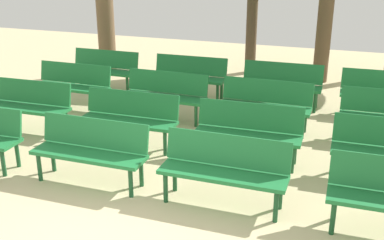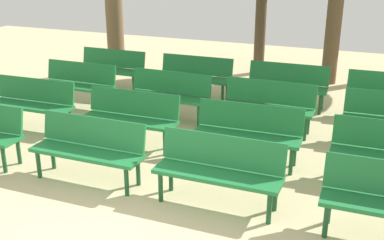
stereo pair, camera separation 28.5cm
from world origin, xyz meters
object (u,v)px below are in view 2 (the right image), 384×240
object	(u,v)px
bench_r2_c1	(169,92)
tree_1	(335,15)
bench_r1_c1	(131,115)
bench_r3_c0	(111,66)
bench_r1_c0	(32,101)
bench_r3_c1	(195,74)
bench_r0_c1	(89,146)
bench_r0_c2	(219,167)
tree_3	(115,25)
bench_r1_c2	(248,130)
bench_r3_c2	(287,83)
bench_r2_c2	(268,103)
bench_r2_c0	(78,82)

from	to	relation	value
bench_r2_c1	tree_1	world-z (taller)	tree_1
bench_r1_c1	bench_r3_c0	distance (m)	3.42
bench_r2_c1	bench_r1_c0	bearing A→B (deg)	-145.37
bench_r3_c1	bench_r3_c0	bearing A→B (deg)	-179.26
bench_r0_c1	bench_r2_c1	size ratio (longest dim) A/B	1.00
bench_r1_c0	bench_r3_c0	distance (m)	2.74
bench_r1_c0	tree_1	world-z (taller)	tree_1
bench_r0_c2	tree_3	size ratio (longest dim) A/B	0.65
bench_r2_c1	tree_3	distance (m)	3.90
bench_r0_c1	bench_r3_c0	bearing A→B (deg)	117.10
tree_3	bench_r3_c1	bearing A→B (deg)	-25.12
bench_r0_c2	bench_r1_c0	xyz separation A→B (m)	(-3.97, 1.30, 0.00)
bench_r1_c1	bench_r1_c2	xyz separation A→B (m)	(1.95, 0.05, 0.00)
bench_r3_c1	bench_r0_c2	bearing A→B (deg)	-65.46
bench_r1_c1	bench_r3_c2	xyz separation A→B (m)	(1.97, 2.87, 0.00)
bench_r3_c2	bench_r3_c1	bearing A→B (deg)	-179.50
bench_r1_c2	bench_r2_c2	size ratio (longest dim) A/B	1.01
tree_3	bench_r2_c1	bearing A→B (deg)	-44.48
bench_r1_c2	tree_1	size ratio (longest dim) A/B	0.50
bench_r0_c1	bench_r3_c1	xyz separation A→B (m)	(-0.10, 4.15, 0.00)
bench_r1_c1	bench_r2_c2	xyz separation A→B (m)	(1.93, 1.44, 0.00)
bench_r1_c0	bench_r3_c0	size ratio (longest dim) A/B	1.01
bench_r2_c0	bench_r2_c2	size ratio (longest dim) A/B	1.00
bench_r0_c2	bench_r2_c0	bearing A→B (deg)	145.54
bench_r0_c2	bench_r2_c0	size ratio (longest dim) A/B	1.00
bench_r1_c1	bench_r2_c1	distance (m)	1.39
bench_r0_c1	bench_r3_c1	world-z (taller)	same
bench_r2_c1	bench_r0_c2	bearing A→B (deg)	-53.76
bench_r0_c1	bench_r1_c2	world-z (taller)	same
bench_r0_c1	bench_r1_c1	xyz separation A→B (m)	(-0.10, 1.34, 0.00)
bench_r2_c0	bench_r3_c1	world-z (taller)	same
bench_r0_c1	tree_3	xyz separation A→B (m)	(-2.79, 5.41, 0.73)
bench_r0_c2	bench_r2_c1	xyz separation A→B (m)	(-1.93, 2.68, 0.00)
bench_r1_c1	bench_r1_c2	size ratio (longest dim) A/B	1.00
bench_r3_c0	bench_r3_c1	bearing A→B (deg)	2.02
bench_r3_c0	bench_r2_c1	bearing A→B (deg)	-32.93
bench_r3_c1	tree_1	size ratio (longest dim) A/B	0.50
bench_r1_c1	bench_r2_c0	distance (m)	2.40
tree_1	bench_r1_c2	bearing A→B (deg)	-96.61
bench_r2_c1	bench_r3_c2	size ratio (longest dim) A/B	1.00
bench_r0_c2	tree_3	world-z (taller)	tree_3
bench_r1_c2	bench_r3_c1	world-z (taller)	same
bench_r1_c0	bench_r0_c2	bearing A→B (deg)	-19.99
bench_r0_c2	tree_1	distance (m)	6.50
bench_r2_c1	tree_3	xyz separation A→B (m)	(-2.73, 2.69, 0.73)
bench_r0_c2	bench_r1_c2	world-z (taller)	same
bench_r3_c2	tree_1	xyz separation A→B (m)	(0.57, 2.21, 1.11)
tree_1	bench_r1_c1	bearing A→B (deg)	-116.53
bench_r2_c1	bench_r2_c2	world-z (taller)	same
tree_1	bench_r2_c0	bearing A→B (deg)	-140.56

